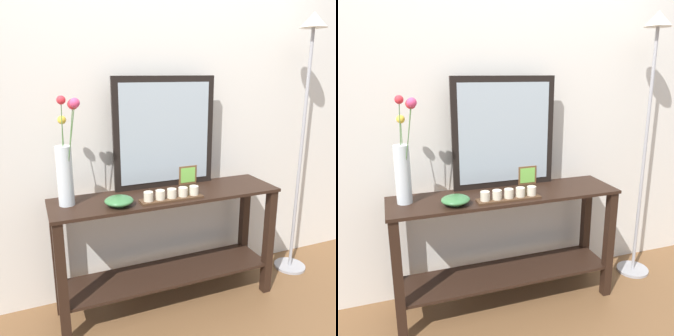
% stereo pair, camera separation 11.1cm
% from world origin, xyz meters
% --- Properties ---
extents(ground_plane, '(7.00, 6.00, 0.02)m').
position_xyz_m(ground_plane, '(0.00, 0.00, -0.01)').
color(ground_plane, brown).
extents(wall_back, '(6.40, 0.08, 2.70)m').
position_xyz_m(wall_back, '(0.00, 0.31, 1.35)').
color(wall_back, silver).
rests_on(wall_back, ground).
extents(console_table, '(1.46, 0.38, 0.78)m').
position_xyz_m(console_table, '(0.00, 0.00, 0.48)').
color(console_table, black).
rests_on(console_table, ground).
extents(mirror_leaning, '(0.69, 0.03, 0.72)m').
position_xyz_m(mirror_leaning, '(0.04, 0.16, 1.14)').
color(mirror_leaning, black).
rests_on(mirror_leaning, console_table).
extents(tall_vase_left, '(0.15, 0.22, 0.62)m').
position_xyz_m(tall_vase_left, '(-0.61, 0.04, 1.02)').
color(tall_vase_left, silver).
rests_on(tall_vase_left, console_table).
extents(candle_tray, '(0.39, 0.09, 0.07)m').
position_xyz_m(candle_tray, '(-0.02, -0.11, 0.81)').
color(candle_tray, '#472D1C').
rests_on(candle_tray, console_table).
extents(picture_frame_small, '(0.13, 0.01, 0.13)m').
position_xyz_m(picture_frame_small, '(0.20, 0.14, 0.84)').
color(picture_frame_small, brown).
rests_on(picture_frame_small, console_table).
extents(decorative_bowl, '(0.17, 0.17, 0.06)m').
position_xyz_m(decorative_bowl, '(-0.34, -0.09, 0.81)').
color(decorative_bowl, '#38703D').
rests_on(decorative_bowl, console_table).
extents(floor_lamp, '(0.24, 0.24, 1.91)m').
position_xyz_m(floor_lamp, '(1.07, 0.04, 1.29)').
color(floor_lamp, '#9E9EA3').
rests_on(floor_lamp, ground).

